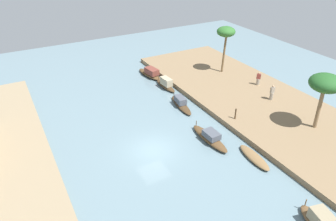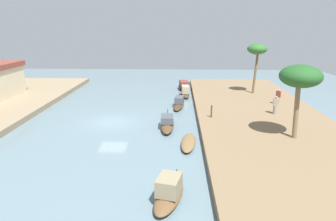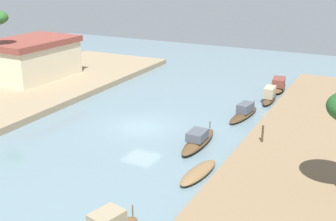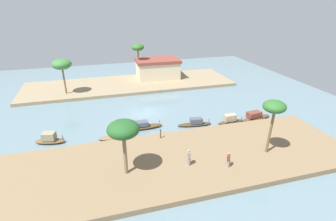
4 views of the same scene
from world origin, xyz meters
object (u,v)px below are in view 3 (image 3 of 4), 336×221
object	(u,v)px
sampan_foreground	(270,96)
mooring_post	(263,134)
sampan_midstream	(244,112)
sampan_with_red_awning	(279,85)
riverside_building	(32,58)
sampan_with_tall_canopy	(198,172)
sampan_open_hull	(198,140)

from	to	relation	value
sampan_foreground	mooring_post	size ratio (longest dim) A/B	3.45
sampan_midstream	sampan_with_red_awning	bearing A→B (deg)	2.68
sampan_with_red_awning	riverside_building	bearing A→B (deg)	102.33
sampan_with_tall_canopy	sampan_foreground	distance (m)	15.63
sampan_with_tall_canopy	mooring_post	xyz separation A→B (m)	(5.26, -2.23, 0.88)
sampan_midstream	riverside_building	distance (m)	22.18
sampan_foreground	sampan_with_red_awning	size ratio (longest dim) A/B	0.83
sampan_with_tall_canopy	riverside_building	size ratio (longest dim) A/B	0.43
sampan_with_red_awning	mooring_post	distance (m)	14.57
sampan_with_tall_canopy	riverside_building	xyz separation A→B (m)	(11.28, 22.75, 2.29)
sampan_midstream	sampan_with_tall_canopy	bearing A→B (deg)	-169.59
sampan_midstream	sampan_open_hull	size ratio (longest dim) A/B	0.95
riverside_building	sampan_open_hull	bearing A→B (deg)	-107.14
sampan_foreground	riverside_building	size ratio (longest dim) A/B	0.44
sampan_midstream	sampan_with_tall_canopy	world-z (taller)	sampan_midstream
sampan_midstream	mooring_post	bearing A→B (deg)	-145.54
sampan_with_tall_canopy	sampan_foreground	bearing A→B (deg)	5.13
sampan_with_red_awning	sampan_midstream	bearing A→B (deg)	167.98
sampan_open_hull	mooring_post	distance (m)	4.20
sampan_midstream	mooring_post	xyz separation A→B (m)	(-5.55, -2.90, 0.72)
sampan_with_red_awning	riverside_building	xyz separation A→B (m)	(-8.36, 22.71, 2.03)
sampan_open_hull	riverside_building	bearing A→B (deg)	69.75
sampan_with_tall_canopy	sampan_open_hull	world-z (taller)	sampan_open_hull
sampan_open_hull	sampan_with_red_awning	size ratio (longest dim) A/B	1.05
sampan_with_tall_canopy	mooring_post	distance (m)	5.78
sampan_foreground	sampan_with_red_awning	distance (m)	4.01
sampan_midstream	sampan_open_hull	bearing A→B (deg)	178.26
sampan_with_red_awning	mooring_post	bearing A→B (deg)	-178.93
sampan_open_hull	sampan_with_tall_canopy	bearing A→B (deg)	-157.83
sampan_open_hull	sampan_with_red_awning	distance (m)	15.76
sampan_with_red_awning	mooring_post	xyz separation A→B (m)	(-14.38, -2.27, 0.63)
sampan_open_hull	sampan_with_red_awning	xyz separation A→B (m)	(15.67, -1.67, 0.08)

